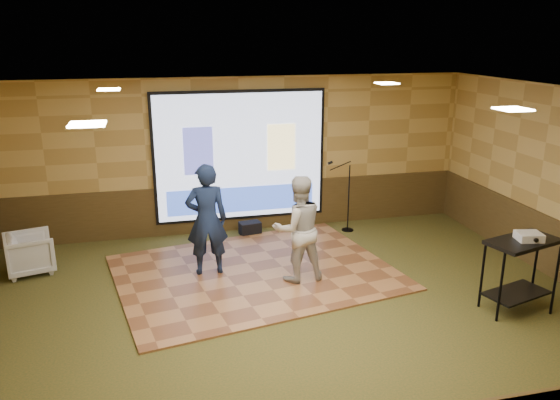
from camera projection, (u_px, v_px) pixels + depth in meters
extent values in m
plane|color=#303C1B|center=(283.00, 312.00, 7.69)|extent=(9.00, 9.00, 0.00)
cube|color=tan|center=(240.00, 156.00, 10.51)|extent=(9.00, 0.04, 3.00)
cube|color=tan|center=(397.00, 355.00, 4.00)|extent=(9.00, 0.04, 3.00)
cube|color=silver|center=(283.00, 97.00, 6.81)|extent=(9.00, 7.00, 0.04)
cube|color=#443116|center=(241.00, 207.00, 10.79)|extent=(9.00, 0.04, 0.95)
cube|color=#443116|center=(560.00, 252.00, 8.55)|extent=(0.04, 7.00, 0.95)
cube|color=black|center=(240.00, 156.00, 10.46)|extent=(3.32, 0.03, 2.52)
cube|color=silver|center=(241.00, 157.00, 10.43)|extent=(3.20, 0.02, 2.40)
cube|color=#424692|center=(198.00, 151.00, 10.19)|extent=(0.55, 0.01, 0.90)
cube|color=#F7E28F|center=(281.00, 147.00, 10.55)|extent=(0.55, 0.01, 0.90)
cube|color=#3150B8|center=(242.00, 199.00, 10.67)|extent=(2.88, 0.01, 0.50)
cube|color=#FFE9BF|center=(109.00, 89.00, 8.00)|extent=(0.32, 0.32, 0.02)
cube|color=#FFE9BF|center=(387.00, 83.00, 8.99)|extent=(0.32, 0.32, 0.02)
cube|color=#FFE9BF|center=(87.00, 124.00, 4.94)|extent=(0.32, 0.32, 0.02)
cube|color=#FFE9BF|center=(513.00, 109.00, 5.92)|extent=(0.32, 0.32, 0.02)
cube|color=#A0683A|center=(255.00, 272.00, 8.92)|extent=(4.85, 4.02, 0.03)
imported|color=#142141|center=(207.00, 220.00, 8.63)|extent=(0.67, 0.44, 1.81)
imported|color=#BCB6AC|center=(298.00, 229.00, 8.41)|extent=(0.87, 0.70, 1.68)
cylinder|color=black|center=(501.00, 287.00, 7.29)|extent=(0.04, 0.04, 1.01)
cylinder|color=black|center=(555.00, 281.00, 7.48)|extent=(0.04, 0.04, 1.01)
cylinder|color=black|center=(482.00, 274.00, 7.69)|extent=(0.04, 0.04, 1.01)
cylinder|color=black|center=(535.00, 268.00, 7.88)|extent=(0.04, 0.04, 1.01)
cube|color=black|center=(523.00, 242.00, 7.43)|extent=(1.01, 0.53, 0.05)
cube|color=black|center=(516.00, 293.00, 7.66)|extent=(0.91, 0.48, 0.03)
cube|color=silver|center=(529.00, 236.00, 7.39)|extent=(0.37, 0.33, 0.11)
cylinder|color=black|center=(347.00, 230.00, 10.87)|extent=(0.23, 0.23, 0.02)
cylinder|color=black|center=(349.00, 198.00, 10.68)|extent=(0.02, 0.02, 1.33)
cylinder|color=black|center=(340.00, 166.00, 10.44)|extent=(0.42, 0.02, 0.17)
cylinder|color=black|center=(330.00, 163.00, 10.37)|extent=(0.10, 0.05, 0.08)
imported|color=gray|center=(30.00, 253.00, 8.88)|extent=(0.89, 0.87, 0.66)
cube|color=black|center=(250.00, 228.00, 10.62)|extent=(0.43, 0.32, 0.25)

